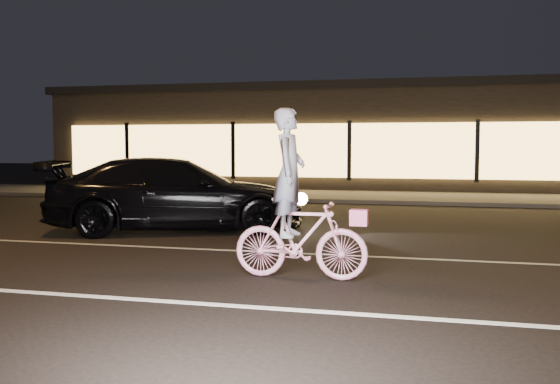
# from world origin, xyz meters

# --- Properties ---
(ground) EXTENTS (90.00, 90.00, 0.00)m
(ground) POSITION_xyz_m (0.00, 0.00, 0.00)
(ground) COLOR black
(ground) RESTS_ON ground
(lane_stripe_near) EXTENTS (60.00, 0.12, 0.01)m
(lane_stripe_near) POSITION_xyz_m (0.00, -1.50, 0.00)
(lane_stripe_near) COLOR silver
(lane_stripe_near) RESTS_ON ground
(lane_stripe_far) EXTENTS (60.00, 0.10, 0.01)m
(lane_stripe_far) POSITION_xyz_m (0.00, 2.00, 0.00)
(lane_stripe_far) COLOR gray
(lane_stripe_far) RESTS_ON ground
(sidewalk) EXTENTS (30.00, 4.00, 0.12)m
(sidewalk) POSITION_xyz_m (0.00, 13.00, 0.06)
(sidewalk) COLOR #383533
(sidewalk) RESTS_ON ground
(storefront) EXTENTS (25.40, 8.42, 4.20)m
(storefront) POSITION_xyz_m (0.00, 18.97, 2.15)
(storefront) COLOR black
(storefront) RESTS_ON ground
(cyclist) EXTENTS (1.84, 0.63, 2.31)m
(cyclist) POSITION_xyz_m (1.36, 0.09, 0.82)
(cyclist) COLOR #EE2F70
(cyclist) RESTS_ON ground
(sedan) EXTENTS (5.75, 3.99, 1.55)m
(sedan) POSITION_xyz_m (-2.17, 4.09, 0.77)
(sedan) COLOR black
(sedan) RESTS_ON ground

